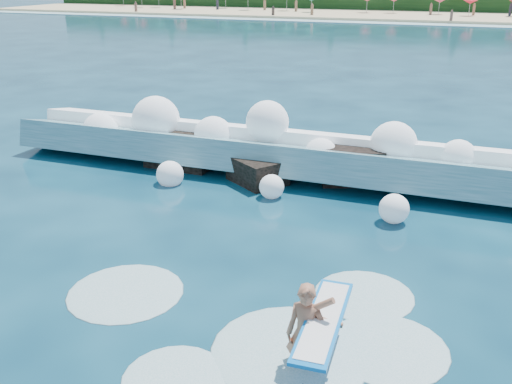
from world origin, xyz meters
TOP-DOWN VIEW (x-y plane):
  - ground at (0.00, 0.00)m, footprint 200.00×200.00m
  - beach at (0.00, 78.00)m, footprint 140.00×20.00m
  - wet_band at (0.00, 67.00)m, footprint 140.00×5.00m
  - breaking_wave at (0.74, 7.02)m, footprint 19.30×2.95m
  - rock_cluster at (-0.22, 6.51)m, footprint 7.99×3.25m
  - surfer_with_board at (4.10, -2.41)m, footprint 0.97×2.98m
  - wave_spray at (-0.06, 6.84)m, footprint 15.36×4.41m
  - surf_foam at (3.40, -1.82)m, footprint 9.21×5.58m
  - beach_umbrellas at (-0.33, 79.74)m, footprint 109.66×6.92m

SIDE VIEW (x-z plane):
  - ground at x=0.00m, z-range 0.00..0.00m
  - surf_foam at x=3.40m, z-range -0.07..0.07m
  - wet_band at x=0.00m, z-range 0.00..0.08m
  - beach at x=0.00m, z-range 0.00..0.40m
  - rock_cluster at x=-0.22m, z-range -0.24..1.07m
  - breaking_wave at x=0.74m, z-range -0.25..1.41m
  - surfer_with_board at x=4.10m, z-range -0.24..1.60m
  - wave_spray at x=-0.06m, z-range -0.09..2.33m
  - beach_umbrellas at x=-0.33m, z-range 2.00..2.50m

